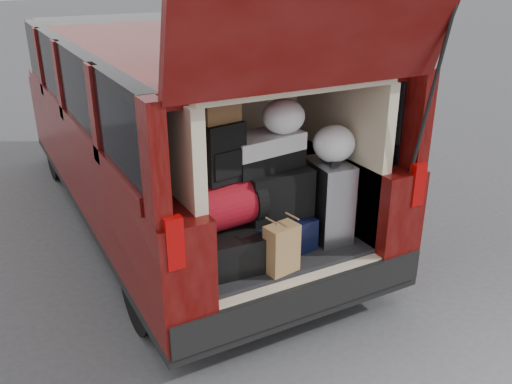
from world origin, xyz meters
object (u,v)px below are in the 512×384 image
at_px(navy_hardshell, 270,229).
at_px(black_hardshell, 218,243).
at_px(silver_roller, 327,200).
at_px(kraft_bag, 282,249).
at_px(black_soft_case, 276,193).
at_px(red_duffel, 222,204).
at_px(backpack, 222,152).
at_px(twotone_duffel, 264,151).

bearing_deg(navy_hardshell, black_hardshell, 176.83).
bearing_deg(silver_roller, kraft_bag, -148.22).
xyz_separation_m(silver_roller, black_soft_case, (-0.39, 0.06, 0.11)).
distance_m(kraft_bag, black_soft_case, 0.42).
bearing_deg(silver_roller, red_duffel, -177.77).
xyz_separation_m(backpack, twotone_duffel, (0.35, 0.09, -0.07)).
height_order(navy_hardshell, twotone_duffel, twotone_duffel).
bearing_deg(twotone_duffel, black_soft_case, -64.04).
xyz_separation_m(black_soft_case, backpack, (-0.40, -0.01, 0.36)).
bearing_deg(silver_roller, backpack, -177.97).
height_order(silver_roller, black_soft_case, silver_roller).
bearing_deg(kraft_bag, red_duffel, 121.40).
relative_size(kraft_bag, twotone_duffel, 0.61).
distance_m(silver_roller, red_duffel, 0.81).
bearing_deg(silver_roller, black_soft_case, 177.12).
relative_size(red_duffel, backpack, 1.32).
bearing_deg(black_hardshell, red_duffel, -28.60).
distance_m(navy_hardshell, black_soft_case, 0.28).
bearing_deg(navy_hardshell, backpack, 179.72).
bearing_deg(red_duffel, silver_roller, -7.74).
distance_m(navy_hardshell, twotone_duffel, 0.57).
distance_m(navy_hardshell, red_duffel, 0.48).
height_order(black_hardshell, silver_roller, silver_roller).
distance_m(navy_hardshell, kraft_bag, 0.38).
xyz_separation_m(black_hardshell, red_duffel, (0.03, -0.02, 0.28)).
relative_size(black_hardshell, silver_roller, 1.06).
xyz_separation_m(black_hardshell, backpack, (0.04, -0.02, 0.63)).
distance_m(black_hardshell, twotone_duffel, 0.68).
bearing_deg(twotone_duffel, navy_hardshell, -62.99).
height_order(black_hardshell, kraft_bag, kraft_bag).
bearing_deg(backpack, silver_roller, -13.06).
relative_size(black_hardshell, backpack, 1.60).
distance_m(silver_roller, twotone_duffel, 0.61).
bearing_deg(navy_hardshell, black_soft_case, -64.22).
distance_m(kraft_bag, red_duffel, 0.47).
xyz_separation_m(navy_hardshell, black_soft_case, (0.02, -0.03, 0.28)).
bearing_deg(black_soft_case, silver_roller, -8.61).
height_order(black_soft_case, backpack, backpack).
xyz_separation_m(kraft_bag, red_duffel, (-0.26, 0.31, 0.24)).
relative_size(silver_roller, red_duffel, 1.15).
xyz_separation_m(black_hardshell, black_soft_case, (0.43, -0.01, 0.28)).
bearing_deg(kraft_bag, twotone_duffel, 68.37).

